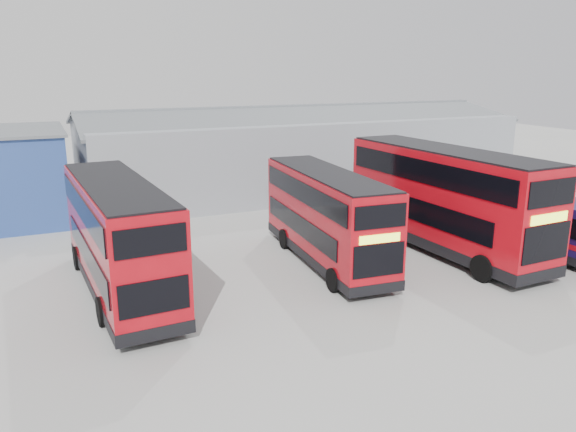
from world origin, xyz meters
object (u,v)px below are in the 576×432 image
(maintenance_shed, at_px, (297,150))
(double_decker_left, at_px, (119,239))
(single_decker_blue, at_px, (525,220))
(double_decker_right, at_px, (444,201))
(double_decker_centre, at_px, (326,218))

(maintenance_shed, distance_m, double_decker_left, 21.80)
(double_decker_left, height_order, single_decker_blue, double_decker_left)
(double_decker_right, bearing_deg, maintenance_shed, 86.95)
(single_decker_blue, bearing_deg, double_decker_left, -9.23)
(maintenance_shed, bearing_deg, double_decker_left, -133.17)
(double_decker_centre, relative_size, single_decker_blue, 0.98)
(double_decker_left, bearing_deg, double_decker_centre, 176.89)
(maintenance_shed, relative_size, single_decker_blue, 3.04)
(double_decker_right, bearing_deg, double_decker_centre, 170.17)
(maintenance_shed, bearing_deg, double_decker_centre, -110.85)
(double_decker_left, height_order, double_decker_right, double_decker_right)
(double_decker_right, height_order, single_decker_blue, double_decker_right)
(double_decker_centre, relative_size, double_decker_right, 0.85)
(double_decker_left, bearing_deg, single_decker_blue, 170.92)
(double_decker_centre, distance_m, single_decker_blue, 10.04)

